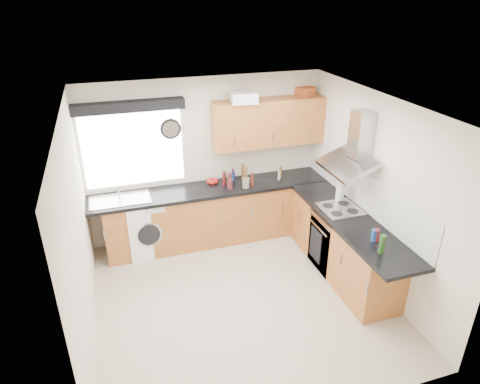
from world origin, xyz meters
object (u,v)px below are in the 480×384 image
object	(u,v)px
extractor_hood	(354,149)
washing_machine	(147,225)
upper_cabinets	(269,122)
oven	(337,240)

from	to	relation	value
extractor_hood	washing_machine	world-z (taller)	extractor_hood
extractor_hood	upper_cabinets	distance (m)	1.48
upper_cabinets	extractor_hood	bearing A→B (deg)	-63.87
washing_machine	extractor_hood	bearing A→B (deg)	-29.28
extractor_hood	upper_cabinets	size ratio (longest dim) A/B	0.46
extractor_hood	upper_cabinets	world-z (taller)	upper_cabinets
oven	upper_cabinets	distance (m)	1.99
extractor_hood	washing_machine	size ratio (longest dim) A/B	0.89
upper_cabinets	washing_machine	world-z (taller)	upper_cabinets
oven	washing_machine	distance (m)	2.78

